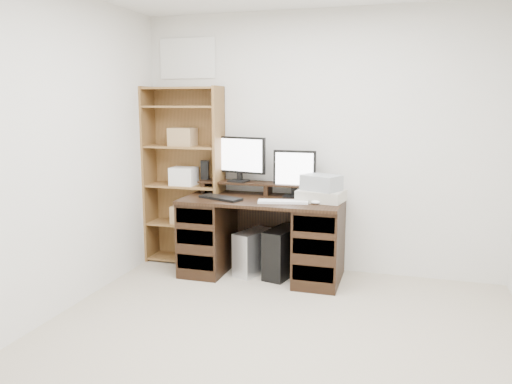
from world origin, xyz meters
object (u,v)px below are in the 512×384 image
at_px(printer, 321,196).
at_px(tower_silver, 253,252).
at_px(monitor_wide, 239,157).
at_px(bookshelf, 185,174).
at_px(monitor_small, 294,172).
at_px(desk, 262,236).
at_px(tower_black, 282,252).

distance_m(printer, tower_silver, 0.87).
relative_size(monitor_wide, bookshelf, 0.31).
bearing_deg(bookshelf, monitor_wide, -1.27).
height_order(monitor_small, printer, monitor_small).
xyz_separation_m(desk, tower_silver, (-0.10, 0.02, -0.18)).
bearing_deg(bookshelf, desk, -13.48).
height_order(desk, tower_black, desk).
relative_size(printer, bookshelf, 0.23).
bearing_deg(printer, monitor_small, 161.47).
bearing_deg(monitor_wide, tower_silver, -30.99).
relative_size(monitor_wide, tower_black, 1.11).
bearing_deg(printer, monitor_wide, 177.73).
relative_size(desk, monitor_wide, 2.72).
xyz_separation_m(printer, tower_silver, (-0.65, -0.02, -0.59)).
distance_m(tower_silver, bookshelf, 1.08).
xyz_separation_m(desk, monitor_wide, (-0.29, 0.20, 0.73)).
bearing_deg(bookshelf, monitor_small, -1.46).
relative_size(monitor_wide, monitor_small, 1.24).
xyz_separation_m(monitor_small, bookshelf, (-1.15, 0.03, -0.07)).
bearing_deg(tower_silver, desk, 9.23).
xyz_separation_m(monitor_wide, monitor_small, (0.56, -0.02, -0.12)).
xyz_separation_m(monitor_wide, tower_black, (0.48, -0.17, -0.88)).
distance_m(desk, printer, 0.69).
xyz_separation_m(printer, tower_black, (-0.36, -0.01, -0.57)).
distance_m(tower_black, bookshelf, 1.29).
relative_size(monitor_small, tower_silver, 1.05).
bearing_deg(bookshelf, printer, -6.91).
height_order(monitor_wide, monitor_small, monitor_wide).
bearing_deg(tower_silver, bookshelf, -172.82).
bearing_deg(monitor_wide, bookshelf, -169.41).
bearing_deg(desk, tower_black, 8.71).
bearing_deg(monitor_wide, monitor_small, 10.20).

